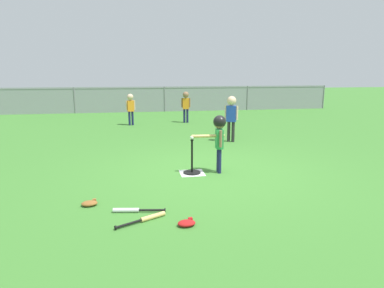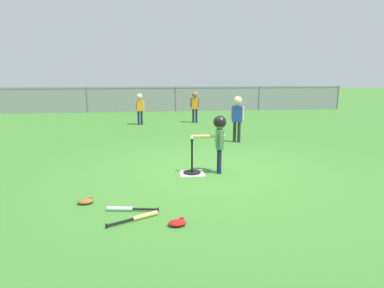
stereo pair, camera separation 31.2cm
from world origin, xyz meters
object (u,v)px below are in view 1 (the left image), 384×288
batter_child (219,132)px  fielder_deep_right (186,103)px  fielder_deep_left (131,105)px  spare_bat_silver (132,210)px  glove_near_bats (187,223)px  batting_tee (192,168)px  fielder_near_left (231,113)px  spare_bat_wood (148,218)px  glove_by_plate (90,203)px  baseball_on_tee (192,138)px

batter_child → fielder_deep_right: (0.34, 6.19, -0.04)m
batter_child → fielder_deep_left: 6.14m
batter_child → fielder_deep_left: bearing=105.3°
batter_child → fielder_deep_left: fielder_deep_left is taller
fielder_deep_right → spare_bat_silver: fielder_deep_right is taller
glove_near_bats → spare_bat_silver: bearing=142.1°
batting_tee → batter_child: (0.49, -0.03, 0.66)m
fielder_near_left → fielder_deep_right: bearing=100.6°
fielder_near_left → spare_bat_silver: bearing=-121.6°
batter_child → spare_bat_wood: bearing=-126.7°
fielder_near_left → glove_by_plate: fielder_near_left is taller
glove_near_bats → fielder_deep_right: bearing=81.3°
fielder_deep_left → glove_by_plate: fielder_deep_left is taller
glove_by_plate → glove_near_bats: same height
baseball_on_tee → batter_child: batter_child is taller
spare_bat_wood → glove_near_bats: (0.46, -0.23, 0.01)m
fielder_deep_right → spare_bat_silver: (-1.92, -7.75, -0.69)m
baseball_on_tee → spare_bat_silver: 2.03m
fielder_near_left → spare_bat_silver: 4.99m
fielder_deep_right → spare_bat_silver: bearing=-103.9°
batting_tee → baseball_on_tee: 0.57m
fielder_near_left → spare_bat_silver: fielder_near_left is taller
fielder_deep_left → fielder_deep_right: fielder_deep_right is taller
batter_child → fielder_near_left: 2.83m
fielder_deep_right → glove_by_plate: bearing=-108.6°
batting_tee → batter_child: 0.82m
batter_child → spare_bat_silver: size_ratio=1.53×
fielder_deep_left → batter_child: bearing=-74.7°
fielder_deep_left → fielder_near_left: fielder_near_left is taller
batter_child → spare_bat_wood: batter_child is taller
baseball_on_tee → glove_by_plate: baseball_on_tee is taller
glove_by_plate → fielder_deep_left: bearing=85.7°
fielder_deep_right → spare_bat_wood: bearing=-102.1°
spare_bat_wood → baseball_on_tee: bearing=64.7°
fielder_near_left → fielder_deep_right: (-0.66, 3.55, -0.05)m
batting_tee → baseball_on_tee: baseball_on_tee is taller
fielder_deep_left → spare_bat_silver: bearing=-89.7°
spare_bat_wood → glove_near_bats: 0.51m
fielder_near_left → baseball_on_tee: bearing=-119.8°
batter_child → glove_near_bats: batter_child is taller
batting_tee → fielder_deep_right: fielder_deep_right is taller
batting_tee → spare_bat_silver: 1.93m
batting_tee → fielder_deep_left: size_ratio=0.58×
fielder_deep_right → spare_bat_wood: (-1.72, -8.03, -0.69)m
fielder_deep_right → glove_near_bats: bearing=-98.7°
batting_tee → fielder_near_left: bearing=60.2°
fielder_near_left → glove_near_bats: bearing=-112.2°
batting_tee → glove_near_bats: batting_tee is taller
baseball_on_tee → glove_near_bats: baseball_on_tee is taller
batting_tee → spare_bat_wood: (-0.88, -1.87, -0.07)m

